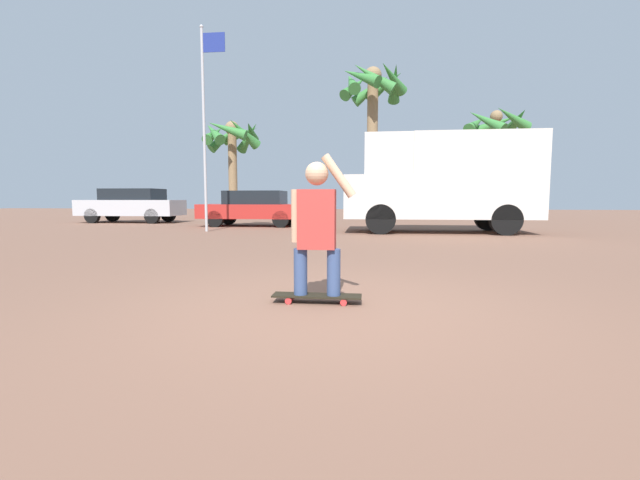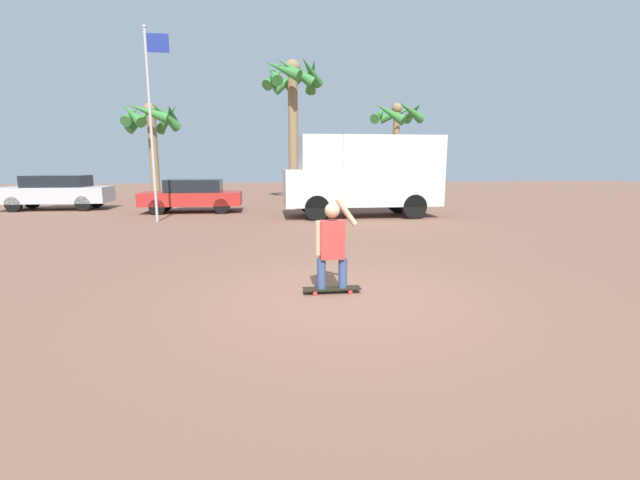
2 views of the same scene
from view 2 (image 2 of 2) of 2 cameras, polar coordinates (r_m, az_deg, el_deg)
name	(u,v)px [view 2 (image 2 of 2)]	position (r m, az deg, el deg)	size (l,w,h in m)	color
ground_plane	(345,296)	(6.79, 3.35, -7.52)	(80.00, 80.00, 0.00)	brown
skateboard	(332,289)	(6.93, 1.59, -6.51)	(0.93, 0.23, 0.08)	black
person_skateboarder	(332,241)	(6.75, 1.62, -0.17)	(0.66, 0.24, 1.46)	#384C7A
camper_van	(365,173)	(16.78, 5.99, 8.88)	(5.93, 2.16, 3.08)	black
parked_car_red	(193,195)	(19.01, -16.60, 5.78)	(4.10, 1.78, 1.39)	black
parked_car_silver	(56,192)	(22.54, -31.72, 5.50)	(4.52, 1.73, 1.53)	black
palm_tree_near_van	(397,119)	(26.63, 10.27, 15.54)	(3.28, 3.30, 5.70)	#8E704C
palm_tree_center_background	(293,88)	(23.89, -3.66, 19.54)	(3.38, 3.41, 7.46)	#8E704C
palm_tree_far_left	(152,121)	(26.81, -21.48, 14.54)	(3.46, 3.41, 5.52)	#8E704C
flagpole	(152,115)	(16.33, -21.51, 15.30)	(0.82, 0.12, 6.58)	#B7B7BC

